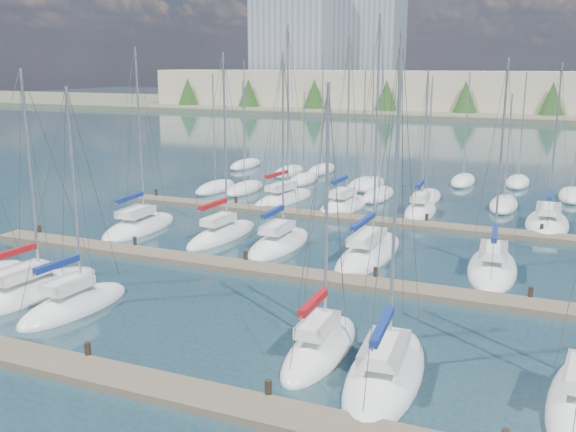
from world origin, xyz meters
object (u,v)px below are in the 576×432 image
at_px(sailboat_d, 320,348).
at_px(sailboat_c, 74,305).
at_px(sailboat_j, 279,243).
at_px(sailboat_k, 369,253).
at_px(sailboat_i, 222,234).
at_px(sailboat_p, 420,211).
at_px(sailboat_b, 30,292).
at_px(sailboat_e, 385,372).
at_px(sailboat_n, 284,199).
at_px(sailboat_h, 139,226).
at_px(sailboat_o, 343,206).
at_px(sailboat_l, 492,268).
at_px(sailboat_q, 547,223).

relative_size(sailboat_d, sailboat_c, 1.03).
bearing_deg(sailboat_j, sailboat_k, 1.05).
height_order(sailboat_k, sailboat_i, sailboat_k).
height_order(sailboat_i, sailboat_p, sailboat_i).
distance_m(sailboat_j, sailboat_i, 4.59).
xyz_separation_m(sailboat_b, sailboat_d, (16.25, -0.40, 0.02)).
relative_size(sailboat_e, sailboat_n, 0.87).
distance_m(sailboat_k, sailboat_c, 17.87).
bearing_deg(sailboat_h, sailboat_d, -39.13).
bearing_deg(sailboat_k, sailboat_i, 179.06).
xyz_separation_m(sailboat_b, sailboat_o, (8.44, 26.14, 0.02)).
xyz_separation_m(sailboat_d, sailboat_h, (-19.25, 14.04, -0.01)).
distance_m(sailboat_e, sailboat_h, 26.92).
xyz_separation_m(sailboat_l, sailboat_d, (-5.43, -14.02, 0.01)).
relative_size(sailboat_p, sailboat_c, 1.05).
bearing_deg(sailboat_j, sailboat_c, -108.65).
distance_m(sailboat_b, sailboat_n, 26.82).
xyz_separation_m(sailboat_e, sailboat_n, (-16.54, 28.11, 0.01)).
xyz_separation_m(sailboat_h, sailboat_n, (5.76, 13.04, 0.02)).
xyz_separation_m(sailboat_b, sailboat_n, (2.76, 26.68, 0.02)).
bearing_deg(sailboat_h, sailboat_b, -80.60).
xyz_separation_m(sailboat_b, sailboat_c, (3.45, -0.58, 0.01)).
height_order(sailboat_l, sailboat_d, sailboat_l).
height_order(sailboat_e, sailboat_h, sailboat_e).
height_order(sailboat_e, sailboat_j, sailboat_e).
distance_m(sailboat_j, sailboat_c, 14.89).
xyz_separation_m(sailboat_i, sailboat_c, (-0.18, -14.58, -0.01)).
relative_size(sailboat_h, sailboat_c, 1.19).
relative_size(sailboat_j, sailboat_i, 0.99).
height_order(sailboat_j, sailboat_o, sailboat_o).
bearing_deg(sailboat_d, sailboat_e, -19.52).
bearing_deg(sailboat_n, sailboat_i, -78.11).
height_order(sailboat_k, sailboat_n, sailboat_n).
distance_m(sailboat_q, sailboat_n, 21.50).
height_order(sailboat_j, sailboat_c, sailboat_j).
xyz_separation_m(sailboat_l, sailboat_o, (-13.23, 12.53, 0.02)).
bearing_deg(sailboat_j, sailboat_q, 38.67).
relative_size(sailboat_d, sailboat_q, 0.94).
xyz_separation_m(sailboat_j, sailboat_q, (16.06, 12.88, -0.01)).
bearing_deg(sailboat_n, sailboat_c, -80.61).
relative_size(sailboat_j, sailboat_q, 1.05).
distance_m(sailboat_q, sailboat_p, 9.52).
bearing_deg(sailboat_p, sailboat_o, -177.41).
xyz_separation_m(sailboat_l, sailboat_p, (-6.93, 13.13, 0.01)).
relative_size(sailboat_d, sailboat_o, 0.80).
height_order(sailboat_h, sailboat_c, sailboat_h).
bearing_deg(sailboat_l, sailboat_q, 74.27).
height_order(sailboat_k, sailboat_h, sailboat_k).
bearing_deg(sailboat_p, sailboat_h, -146.35).
xyz_separation_m(sailboat_l, sailboat_q, (2.58, 12.80, -0.01)).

